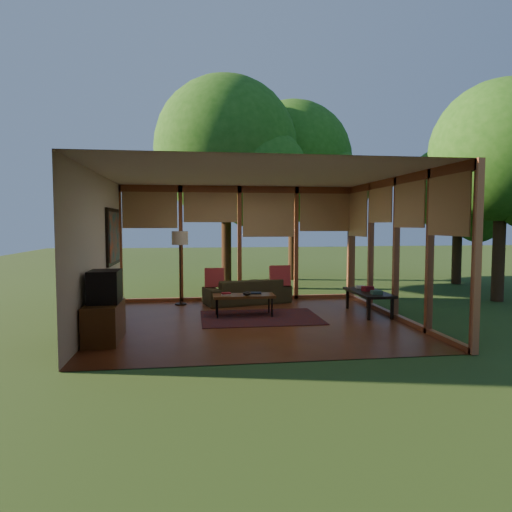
{
  "coord_description": "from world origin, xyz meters",
  "views": [
    {
      "loc": [
        -1.11,
        -8.25,
        1.81
      ],
      "look_at": [
        0.14,
        0.7,
        1.17
      ],
      "focal_mm": 32.0,
      "sensor_mm": 36.0,
      "label": 1
    }
  ],
  "objects": [
    {
      "name": "pillow_left",
      "position": [
        -0.63,
        1.95,
        0.59
      ],
      "size": [
        0.43,
        0.23,
        0.45
      ],
      "primitive_type": "cube",
      "rotation": [
        -0.21,
        0.0,
        0.0
      ],
      "color": "maroon",
      "rests_on": "sofa"
    },
    {
      "name": "exterior_lawn",
      "position": [
        8.0,
        8.0,
        -0.01
      ],
      "size": [
        40.0,
        40.0,
        0.0
      ],
      "primitive_type": "plane",
      "color": "#2E4A1C",
      "rests_on": "ground"
    },
    {
      "name": "ceiling",
      "position": [
        0.0,
        0.0,
        2.7
      ],
      "size": [
        5.5,
        5.5,
        0.0
      ],
      "primitive_type": "plane",
      "rotation": [
        3.14,
        0.0,
        0.0
      ],
      "color": "silver",
      "rests_on": "ground"
    },
    {
      "name": "console_book_a",
      "position": [
        2.4,
        0.06,
        0.49
      ],
      "size": [
        0.21,
        0.16,
        0.07
      ],
      "primitive_type": "cube",
      "rotation": [
        0.0,
        0.0,
        -0.06
      ],
      "color": "#37604E",
      "rests_on": "side_console"
    },
    {
      "name": "side_console",
      "position": [
        2.4,
        0.46,
        0.41
      ],
      "size": [
        0.6,
        1.4,
        0.46
      ],
      "color": "black",
      "rests_on": "floor"
    },
    {
      "name": "tree_far",
      "position": [
        6.54,
        4.55,
        2.78
      ],
      "size": [
        2.7,
        2.7,
        4.15
      ],
      "color": "#3B2515",
      "rests_on": "ground"
    },
    {
      "name": "television",
      "position": [
        -2.45,
        -1.05,
        0.85
      ],
      "size": [
        0.45,
        0.55,
        0.5
      ],
      "primitive_type": "cube",
      "color": "black",
      "rests_on": "media_cabinet"
    },
    {
      "name": "ct_book_lower",
      "position": [
        -0.47,
        0.51,
        0.44
      ],
      "size": [
        0.2,
        0.15,
        0.03
      ],
      "primitive_type": "cube",
      "rotation": [
        0.0,
        0.0,
        -0.03
      ],
      "color": "beige",
      "rests_on": "coffee_table"
    },
    {
      "name": "wall_front",
      "position": [
        0.0,
        -2.5,
        1.35
      ],
      "size": [
        5.5,
        0.04,
        2.7
      ],
      "primitive_type": "cube",
      "color": "beige",
      "rests_on": "ground"
    },
    {
      "name": "floor_lamp",
      "position": [
        -1.38,
        2.02,
        1.41
      ],
      "size": [
        0.36,
        0.36,
        1.65
      ],
      "color": "black",
      "rests_on": "floor"
    },
    {
      "name": "ct_bowl",
      "position": [
        -0.07,
        0.46,
        0.46
      ],
      "size": [
        0.16,
        0.16,
        0.07
      ],
      "primitive_type": "ellipsoid",
      "color": "black",
      "rests_on": "coffee_table"
    },
    {
      "name": "ct_book_side",
      "position": [
        0.13,
        0.64,
        0.44
      ],
      "size": [
        0.24,
        0.2,
        0.03
      ],
      "primitive_type": "cube",
      "rotation": [
        0.0,
        0.0,
        -0.18
      ],
      "color": "#161F32",
      "rests_on": "coffee_table"
    },
    {
      "name": "tree_ne",
      "position": [
        2.14,
        6.4,
        3.86
      ],
      "size": [
        3.82,
        3.82,
        5.78
      ],
      "color": "#3B2515",
      "rests_on": "ground"
    },
    {
      "name": "wall_painting",
      "position": [
        -2.71,
        1.4,
        1.55
      ],
      "size": [
        0.06,
        1.35,
        1.15
      ],
      "color": "black",
      "rests_on": "wall_left"
    },
    {
      "name": "window_wall_back",
      "position": [
        0.0,
        2.5,
        1.35
      ],
      "size": [
        5.5,
        0.12,
        2.7
      ],
      "primitive_type": "cube",
      "color": "#99512F",
      "rests_on": "ground"
    },
    {
      "name": "floor",
      "position": [
        0.0,
        0.0,
        0.0
      ],
      "size": [
        5.5,
        5.5,
        0.0
      ],
      "primitive_type": "plane",
      "color": "brown",
      "rests_on": "ground"
    },
    {
      "name": "console_book_c",
      "position": [
        2.4,
        0.91,
        0.48
      ],
      "size": [
        0.2,
        0.16,
        0.05
      ],
      "primitive_type": "cube",
      "rotation": [
        0.0,
        0.0,
        -0.07
      ],
      "color": "beige",
      "rests_on": "side_console"
    },
    {
      "name": "sofa",
      "position": [
        0.12,
        2.0,
        0.28
      ],
      "size": [
        2.06,
        1.22,
        0.56
      ],
      "primitive_type": "imported",
      "rotation": [
        0.0,
        0.0,
        3.4
      ],
      "color": "#3C361E",
      "rests_on": "floor"
    },
    {
      "name": "ct_book_upper",
      "position": [
        -0.47,
        0.51,
        0.47
      ],
      "size": [
        0.19,
        0.15,
        0.03
      ],
      "primitive_type": "cube",
      "rotation": [
        0.0,
        0.0,
        0.15
      ],
      "color": "maroon",
      "rests_on": "coffee_table"
    },
    {
      "name": "tree_nw",
      "position": [
        -0.15,
        4.75,
        3.92
      ],
      "size": [
        4.01,
        4.01,
        5.94
      ],
      "color": "#3B2515",
      "rests_on": "ground"
    },
    {
      "name": "console_book_b",
      "position": [
        2.4,
        0.51,
        0.5
      ],
      "size": [
        0.24,
        0.2,
        0.09
      ],
      "primitive_type": "cube",
      "rotation": [
        0.0,
        0.0,
        0.25
      ],
      "color": "maroon",
      "rests_on": "side_console"
    },
    {
      "name": "media_cabinet",
      "position": [
        -2.47,
        -1.05,
        0.3
      ],
      "size": [
        0.5,
        1.0,
        0.6
      ],
      "primitive_type": "cube",
      "color": "brown",
      "rests_on": "floor"
    },
    {
      "name": "window_wall_right",
      "position": [
        2.75,
        0.0,
        1.35
      ],
      "size": [
        0.12,
        5.0,
        2.7
      ],
      "primitive_type": "cube",
      "color": "#99512F",
      "rests_on": "ground"
    },
    {
      "name": "coffee_table",
      "position": [
        -0.12,
        0.56,
        0.39
      ],
      "size": [
        1.2,
        0.5,
        0.43
      ],
      "color": "brown",
      "rests_on": "floor"
    },
    {
      "name": "wall_left",
      "position": [
        -2.75,
        0.0,
        1.35
      ],
      "size": [
        0.04,
        5.0,
        2.7
      ],
      "primitive_type": "cube",
      "color": "beige",
      "rests_on": "ground"
    },
    {
      "name": "tree_se",
      "position": [
        6.0,
        1.51,
        3.48
      ],
      "size": [
        3.25,
        3.25,
        5.12
      ],
      "color": "#3B2515",
      "rests_on": "ground"
    },
    {
      "name": "pillow_right",
      "position": [
        0.87,
        1.95,
        0.61
      ],
      "size": [
        0.47,
        0.25,
        0.49
      ],
      "primitive_type": "cube",
      "rotation": [
        -0.21,
        0.0,
        0.0
      ],
      "color": "maroon",
      "rests_on": "sofa"
    },
    {
      "name": "rug",
      "position": [
        0.18,
        0.36,
        0.01
      ],
      "size": [
        2.27,
        1.61,
        0.01
      ],
      "primitive_type": "cube",
      "color": "maroon",
      "rests_on": "floor"
    }
  ]
}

